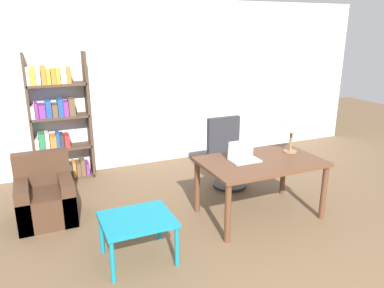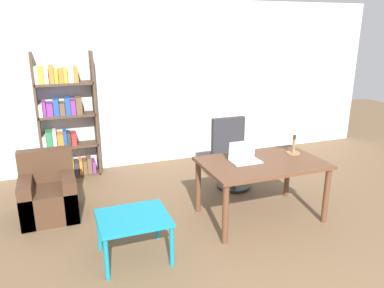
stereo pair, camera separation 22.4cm
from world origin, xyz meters
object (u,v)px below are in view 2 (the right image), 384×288
Objects in this scene: desk at (262,169)px; side_table_blue at (133,222)px; armchair at (49,195)px; laptop at (244,157)px; bookshelf at (65,124)px; table_lamp at (295,126)px; office_chair at (232,155)px.

desk is 1.69m from side_table_blue.
desk is 2.64m from armchair.
laptop is 2.89m from bookshelf.
table_lamp is (0.72, 0.04, 0.31)m from laptop.
bookshelf is (-1.94, 2.14, 0.08)m from laptop.
table_lamp is 3.18m from armchair.
table_lamp is 1.15m from office_chair.
desk is at bearing -22.75° from laptop.
armchair is (-2.44, 0.95, -0.36)m from desk.
laptop is 1.01m from office_chair.
table_lamp is 0.46× the size of office_chair.
bookshelf reaches higher than side_table_blue.
laptop is 0.78m from table_lamp.
bookshelf is (-2.24, 1.23, 0.38)m from office_chair.
table_lamp reaches higher than office_chair.
side_table_blue is at bearing -57.93° from armchair.
laptop is 0.35× the size of office_chair.
side_table_blue is at bearing -142.95° from office_chair.
table_lamp reaches higher than armchair.
bookshelf is at bearing 151.31° from office_chair.
desk is at bearing -96.03° from office_chair.
desk is at bearing -21.29° from armchair.
laptop is at bearing 157.25° from desk.
laptop is 0.18× the size of bookshelf.
armchair is 0.42× the size of bookshelf.
laptop is at bearing -47.85° from bookshelf.
laptop is 0.76× the size of table_lamp.
side_table_blue is 0.87× the size of armchair.
side_table_blue is 1.50m from armchair.
bookshelf reaches higher than desk.
office_chair is 0.52× the size of bookshelf.
laptop is at bearing -108.25° from office_chair.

